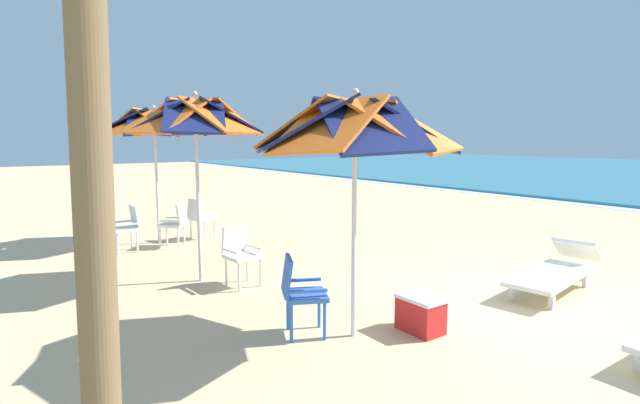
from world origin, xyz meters
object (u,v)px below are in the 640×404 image
Objects in this scene: beach_umbrella_0 at (355,128)px; plastic_chair_1 at (240,252)px; plastic_chair_4 at (175,222)px; sun_lounger_1 at (556,270)px; beach_umbrella_2 at (154,124)px; plastic_chair_2 at (128,226)px; cooler_box at (420,314)px; plastic_chair_0 at (299,290)px; plastic_chair_3 at (200,216)px; beach_umbrella_1 at (195,119)px.

beach_umbrella_0 reaches higher than plastic_chair_1.
plastic_chair_4 reaches higher than sun_lounger_1.
beach_umbrella_2 reaches higher than sun_lounger_1.
sun_lounger_1 is (5.92, 4.26, -0.22)m from plastic_chair_2.
sun_lounger_1 is 4.43× the size of cooler_box.
plastic_chair_0 is 5.48m from plastic_chair_3.
plastic_chair_0 is 1.73× the size of cooler_box.
plastic_chair_1 and plastic_chair_2 have the same top height.
plastic_chair_3 is at bearing 99.75° from plastic_chair_2.
beach_umbrella_0 is at bearing -5.61° from plastic_chair_3.
beach_umbrella_2 reaches higher than plastic_chair_2.
sun_lounger_1 is at bearing 35.77° from plastic_chair_2.
plastic_chair_0 and plastic_chair_2 have the same top height.
plastic_chair_3 is (-5.39, 1.02, 0.00)m from plastic_chair_0.
plastic_chair_3 is at bearing 167.83° from plastic_chair_1.
beach_umbrella_1 is 4.09m from cooler_box.
plastic_chair_2 is at bearing -174.57° from plastic_chair_0.
sun_lounger_1 is at bearing 29.20° from beach_umbrella_2.
beach_umbrella_1 reaches higher than plastic_chair_0.
beach_umbrella_1 is 5.57× the size of cooler_box.
plastic_chair_1 is 3.47m from plastic_chair_3.
beach_umbrella_1 is at bearing -169.01° from beach_umbrella_0.
plastic_chair_1 is 0.39× the size of sun_lounger_1.
plastic_chair_1 is at bearing 171.76° from plastic_chair_0.
plastic_chair_1 is 1.00× the size of plastic_chair_2.
beach_umbrella_1 reaches higher than plastic_chair_1.
beach_umbrella_1 is at bearing -144.18° from plastic_chair_1.
beach_umbrella_1 reaches higher than cooler_box.
beach_umbrella_1 is at bearing -21.58° from plastic_chair_3.
beach_umbrella_2 is 3.20× the size of plastic_chair_4.
beach_umbrella_2 is 1.25× the size of sun_lounger_1.
plastic_chair_3 is at bearing 169.27° from plastic_chair_0.
beach_umbrella_2 reaches higher than plastic_chair_3.
plastic_chair_2 is 6.05m from cooler_box.
plastic_chair_1 is (-1.99, 0.29, 0.00)m from plastic_chair_0.
beach_umbrella_0 is 1.81m from plastic_chair_0.
sun_lounger_1 is (6.36, 3.55, -2.11)m from beach_umbrella_2.
plastic_chair_4 is 0.39× the size of sun_lounger_1.
plastic_chair_2 is (-5.48, -0.94, -1.72)m from beach_umbrella_0.
plastic_chair_1 is at bearing 35.82° from beach_umbrella_1.
plastic_chair_0 is 0.39× the size of sun_lounger_1.
cooler_box is at bearing 58.60° from plastic_chair_0.
beach_umbrella_0 reaches higher than plastic_chair_0.
plastic_chair_3 is 1.73× the size of cooler_box.
cooler_box is (5.82, 1.62, -0.30)m from plastic_chair_2.
beach_umbrella_2 is 2.07m from plastic_chair_3.
plastic_chair_0 and plastic_chair_4 have the same top height.
beach_umbrella_1 is 3.05m from beach_umbrella_2.
sun_lounger_1 is at bearing 87.94° from cooler_box.
cooler_box is at bearing 1.09° from plastic_chair_3.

